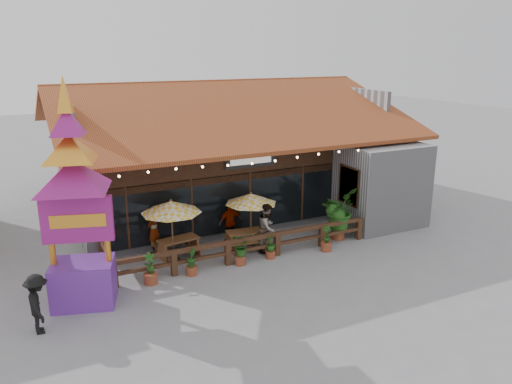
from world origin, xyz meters
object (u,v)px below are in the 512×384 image
umbrella_right (251,199)px  pedestrian (38,304)px  picnic_table_right (246,236)px  umbrella_left (171,207)px  picnic_table_left (179,244)px  thai_sign_tower (73,181)px  tropical_plant (339,211)px

umbrella_right → pedestrian: umbrella_right is taller
umbrella_right → picnic_table_right: 1.48m
umbrella_left → picnic_table_right: umbrella_left is taller
picnic_table_left → pedestrian: size_ratio=0.99×
umbrella_right → thai_sign_tower: bearing=-162.5°
pedestrian → thai_sign_tower: bearing=-52.8°
picnic_table_left → tropical_plant: 6.55m
thai_sign_tower → tropical_plant: size_ratio=3.54×
umbrella_left → picnic_table_right: size_ratio=1.76×
tropical_plant → picnic_table_right: bearing=169.0°
tropical_plant → pedestrian: (-11.42, -2.24, -0.33)m
picnic_table_right → tropical_plant: (3.82, -0.74, 0.70)m
umbrella_left → pedestrian: bearing=-146.7°
umbrella_right → picnic_table_right: (-0.35, -0.25, -1.42)m
thai_sign_tower → pedestrian: size_ratio=4.31×
umbrella_right → tropical_plant: size_ratio=1.14×
picnic_table_right → umbrella_right: bearing=35.2°
umbrella_left → umbrella_right: (3.23, 0.13, -0.15)m
thai_sign_tower → umbrella_left: bearing=30.0°
umbrella_left → tropical_plant: size_ratio=1.38×
picnic_table_right → tropical_plant: bearing=-11.0°
umbrella_left → pedestrian: size_ratio=1.68×
picnic_table_left → tropical_plant: bearing=-9.6°
tropical_plant → pedestrian: size_ratio=1.22×
picnic_table_left → umbrella_left: bearing=-141.6°
picnic_table_right → pedestrian: (-7.60, -2.98, 0.37)m
umbrella_right → picnic_table_right: umbrella_right is taller
picnic_table_left → pedestrian: (-5.00, -3.32, 0.37)m
umbrella_right → thai_sign_tower: 7.20m
picnic_table_right → thai_sign_tower: 7.35m
umbrella_right → tropical_plant: bearing=-15.9°
umbrella_right → umbrella_left: bearing=-177.8°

